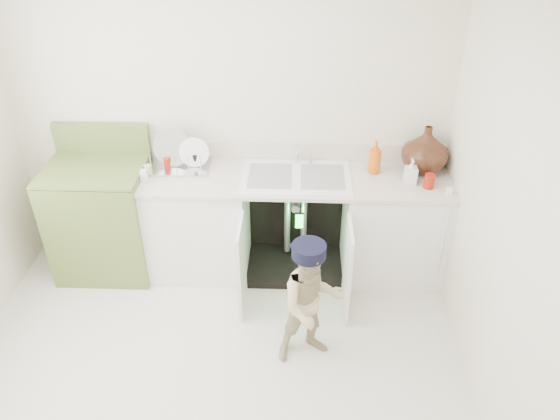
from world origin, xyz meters
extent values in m
plane|color=beige|center=(0.00, 0.00, 0.00)|extent=(3.50, 3.50, 0.00)
cube|color=#ECE4CA|center=(0.00, 1.50, 1.25)|extent=(3.50, 2.50, 0.02)
cube|color=#ECE4CA|center=(1.75, 0.00, 1.25)|extent=(2.50, 3.00, 0.02)
cube|color=white|center=(-0.25, 1.20, 0.43)|extent=(0.80, 0.60, 0.86)
cube|color=white|center=(1.35, 1.20, 0.43)|extent=(0.80, 0.60, 0.86)
cube|color=black|center=(0.55, 1.47, 0.43)|extent=(0.80, 0.06, 0.86)
cube|color=black|center=(0.55, 1.20, 0.03)|extent=(0.80, 0.60, 0.06)
cylinder|color=gray|center=(0.48, 1.30, 0.45)|extent=(0.05, 0.05, 0.70)
cylinder|color=gray|center=(0.62, 1.30, 0.45)|extent=(0.05, 0.05, 0.70)
cylinder|color=gray|center=(0.55, 1.25, 0.62)|extent=(0.07, 0.18, 0.07)
cube|color=white|center=(0.15, 0.70, 0.40)|extent=(0.03, 0.40, 0.76)
cube|color=white|center=(0.95, 0.70, 0.40)|extent=(0.02, 0.40, 0.76)
cube|color=silver|center=(0.55, 1.20, 0.89)|extent=(2.44, 0.64, 0.03)
cube|color=silver|center=(0.55, 1.49, 0.98)|extent=(2.44, 0.02, 0.15)
cube|color=white|center=(0.55, 1.20, 0.90)|extent=(0.85, 0.55, 0.02)
cube|color=gray|center=(0.34, 1.20, 0.91)|extent=(0.34, 0.40, 0.01)
cube|color=gray|center=(0.76, 1.20, 0.91)|extent=(0.34, 0.40, 0.01)
cylinder|color=silver|center=(0.55, 1.42, 0.99)|extent=(0.03, 0.03, 0.17)
cylinder|color=silver|center=(0.55, 1.36, 1.06)|extent=(0.02, 0.14, 0.02)
cylinder|color=silver|center=(0.66, 1.42, 0.94)|extent=(0.04, 0.04, 0.06)
cylinder|color=white|center=(1.68, 0.89, 0.55)|extent=(0.01, 0.01, 0.70)
cube|color=white|center=(1.68, 0.98, 0.93)|extent=(0.04, 0.02, 0.06)
cube|color=silver|center=(-0.39, 1.32, 0.91)|extent=(0.49, 0.33, 0.02)
cylinder|color=silver|center=(-0.44, 1.34, 1.00)|extent=(0.31, 0.11, 0.30)
cylinder|color=white|center=(-0.26, 1.32, 0.99)|extent=(0.24, 0.06, 0.24)
cylinder|color=silver|center=(-0.59, 1.22, 0.99)|extent=(0.01, 0.01, 0.14)
cylinder|color=silver|center=(-0.49, 1.22, 0.99)|extent=(0.01, 0.01, 0.14)
cylinder|color=silver|center=(-0.39, 1.22, 0.99)|extent=(0.01, 0.01, 0.14)
cylinder|color=silver|center=(-0.30, 1.22, 0.99)|extent=(0.01, 0.01, 0.14)
cylinder|color=silver|center=(-0.20, 1.22, 0.99)|extent=(0.01, 0.01, 0.14)
imported|color=#4D3116|center=(1.55, 1.34, 1.09)|extent=(0.36, 0.36, 0.38)
imported|color=#DF590B|center=(1.16, 1.30, 1.04)|extent=(0.10, 0.10, 0.27)
imported|color=white|center=(1.42, 1.14, 1.00)|extent=(0.09, 0.09, 0.20)
cylinder|color=#A0180D|center=(1.55, 1.08, 0.96)|extent=(0.08, 0.08, 0.11)
cylinder|color=red|center=(-0.48, 1.28, 0.95)|extent=(0.05, 0.05, 0.10)
cylinder|color=beige|center=(-0.61, 1.20, 0.94)|extent=(0.06, 0.06, 0.08)
cylinder|color=black|center=(-0.26, 1.32, 0.96)|extent=(0.04, 0.04, 0.12)
cube|color=white|center=(-0.62, 1.10, 0.95)|extent=(0.05, 0.05, 0.09)
cube|color=#587131|center=(-1.04, 1.18, 0.47)|extent=(0.78, 0.65, 0.94)
cube|color=#587131|center=(-1.04, 1.18, 0.96)|extent=(0.78, 0.65, 0.02)
cube|color=#587131|center=(-1.04, 1.46, 1.09)|extent=(0.78, 0.06, 0.25)
cylinder|color=black|center=(-1.23, 1.02, 0.95)|extent=(0.17, 0.17, 0.02)
cylinder|color=silver|center=(-1.23, 1.02, 0.96)|extent=(0.20, 0.20, 0.01)
cylinder|color=black|center=(-1.23, 1.33, 0.95)|extent=(0.17, 0.17, 0.02)
cylinder|color=silver|center=(-1.23, 1.33, 0.96)|extent=(0.20, 0.20, 0.01)
cylinder|color=black|center=(-0.84, 1.02, 0.95)|extent=(0.17, 0.17, 0.02)
cylinder|color=silver|center=(-0.84, 1.02, 0.96)|extent=(0.20, 0.20, 0.01)
cylinder|color=black|center=(-0.84, 1.33, 0.95)|extent=(0.17, 0.17, 0.02)
cylinder|color=silver|center=(-0.84, 1.33, 0.96)|extent=(0.20, 0.20, 0.01)
imported|color=#C1B78A|center=(0.67, 0.23, 0.47)|extent=(0.55, 0.49, 0.95)
cylinder|color=black|center=(0.67, 0.23, 0.92)|extent=(0.28, 0.28, 0.09)
cube|color=black|center=(0.64, 0.33, 0.88)|extent=(0.19, 0.14, 0.01)
cube|color=black|center=(0.58, 0.86, 0.72)|extent=(0.07, 0.01, 0.14)
cube|color=#26F23F|center=(0.58, 0.85, 0.72)|extent=(0.06, 0.00, 0.12)
camera|label=1|loc=(0.56, -2.50, 3.03)|focal=35.00mm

